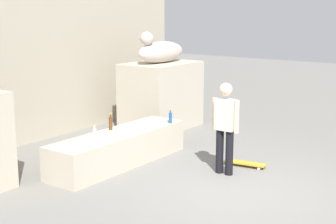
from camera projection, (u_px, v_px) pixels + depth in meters
ground_plane at (239, 193)px, 8.27m from camera, size 40.00×40.00×0.00m
facade_wall at (16, 26)px, 10.93m from camera, size 9.99×0.60×5.15m
pedestal_right at (161, 95)px, 12.58m from camera, size 1.89×1.31×1.63m
statue_reclining_right at (160, 51)px, 12.33m from camera, size 1.61×0.59×0.78m
ledge_block at (119, 148)px, 9.71m from camera, size 3.16×0.83×0.63m
skater at (225, 124)px, 9.02m from camera, size 0.23×0.54×1.67m
skateboard at (245, 163)px, 9.61m from camera, size 0.32×0.82×0.08m
bottle_brown at (111, 123)px, 9.84m from camera, size 0.07×0.07×0.32m
bottle_clear at (95, 133)px, 9.15m from camera, size 0.07×0.07×0.26m
bottle_blue at (170, 118)px, 10.40m from camera, size 0.06×0.06×0.29m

